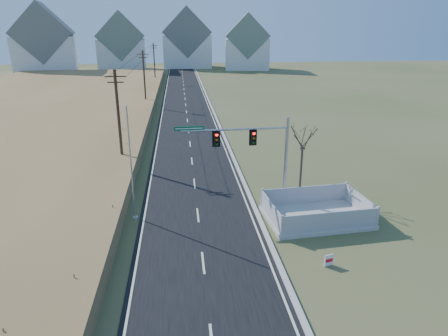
{
  "coord_description": "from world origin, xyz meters",
  "views": [
    {
      "loc": [
        -0.96,
        -21.21,
        12.48
      ],
      "look_at": [
        1.86,
        4.23,
        3.4
      ],
      "focal_mm": 32.0,
      "sensor_mm": 36.0,
      "label": 1
    }
  ],
  "objects_px": {
    "fence_enclosure": "(316,215)",
    "open_sign": "(329,260)",
    "flagpole": "(132,176)",
    "bare_tree": "(303,136)",
    "traffic_signal_mast": "(261,152)"
  },
  "relations": [
    {
      "from": "fence_enclosure",
      "to": "open_sign",
      "type": "distance_m",
      "value": 5.71
    },
    {
      "from": "flagpole",
      "to": "fence_enclosure",
      "type": "bearing_deg",
      "value": -6.75
    },
    {
      "from": "fence_enclosure",
      "to": "open_sign",
      "type": "relative_size",
      "value": 10.38
    },
    {
      "from": "open_sign",
      "to": "bare_tree",
      "type": "height_order",
      "value": "bare_tree"
    },
    {
      "from": "traffic_signal_mast",
      "to": "bare_tree",
      "type": "relative_size",
      "value": 1.39
    },
    {
      "from": "fence_enclosure",
      "to": "flagpole",
      "type": "distance_m",
      "value": 12.73
    },
    {
      "from": "fence_enclosure",
      "to": "open_sign",
      "type": "height_order",
      "value": "fence_enclosure"
    },
    {
      "from": "fence_enclosure",
      "to": "flagpole",
      "type": "height_order",
      "value": "flagpole"
    },
    {
      "from": "flagpole",
      "to": "bare_tree",
      "type": "xyz_separation_m",
      "value": [
        12.39,
        2.68,
        1.66
      ]
    },
    {
      "from": "flagpole",
      "to": "traffic_signal_mast",
      "type": "bearing_deg",
      "value": 8.8
    },
    {
      "from": "fence_enclosure",
      "to": "flagpole",
      "type": "relative_size",
      "value": 0.92
    },
    {
      "from": "fence_enclosure",
      "to": "flagpole",
      "type": "xyz_separation_m",
      "value": [
        -12.33,
        1.46,
        2.82
      ]
    },
    {
      "from": "traffic_signal_mast",
      "to": "flagpole",
      "type": "height_order",
      "value": "flagpole"
    },
    {
      "from": "open_sign",
      "to": "bare_tree",
      "type": "distance_m",
      "value": 10.76
    },
    {
      "from": "fence_enclosure",
      "to": "bare_tree",
      "type": "bearing_deg",
      "value": 84.23
    }
  ]
}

